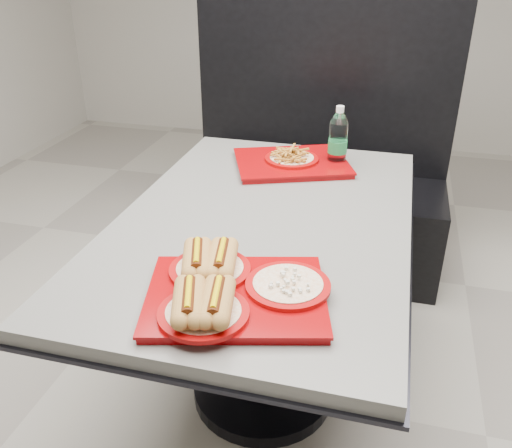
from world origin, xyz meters
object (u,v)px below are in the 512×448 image
(booth_bench, at_px, (315,185))
(water_bottle, at_px, (338,140))
(tray_near, at_px, (228,288))
(diner_table, at_px, (264,261))
(tray_far, at_px, (292,160))

(booth_bench, distance_m, water_bottle, 0.76)
(booth_bench, bearing_deg, tray_near, -89.08)
(booth_bench, distance_m, tray_near, 1.60)
(booth_bench, height_order, water_bottle, booth_bench)
(booth_bench, bearing_deg, water_bottle, -74.68)
(water_bottle, bearing_deg, booth_bench, 105.32)
(diner_table, bearing_deg, water_bottle, 72.14)
(booth_bench, relative_size, tray_far, 2.62)
(diner_table, xyz_separation_m, tray_far, (-0.00, 0.45, 0.19))
(tray_near, bearing_deg, diner_table, 93.14)
(tray_near, relative_size, water_bottle, 2.14)
(diner_table, distance_m, booth_bench, 1.11)
(tray_near, distance_m, tray_far, 0.91)
(booth_bench, relative_size, water_bottle, 5.77)
(booth_bench, height_order, tray_far, booth_bench)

